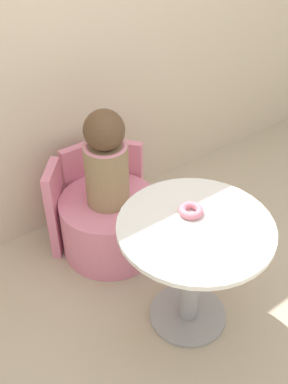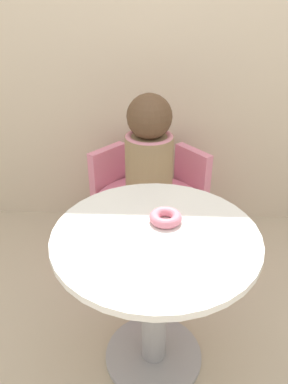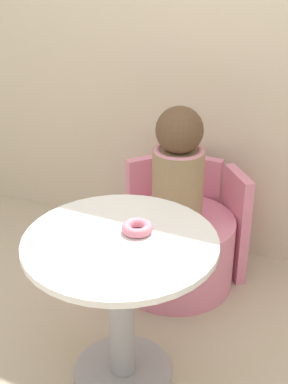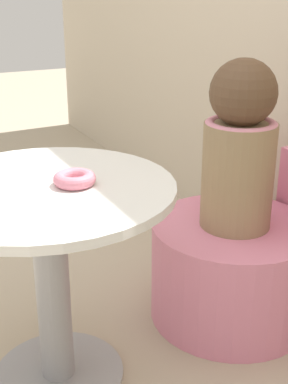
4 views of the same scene
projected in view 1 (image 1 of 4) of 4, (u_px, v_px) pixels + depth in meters
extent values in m
plane|color=#B7A88E|center=(194.00, 314.00, 2.36)|extent=(12.00, 12.00, 0.00)
cube|color=beige|center=(67.00, 28.00, 2.35)|extent=(6.00, 0.06, 2.40)
cylinder|color=#99999E|center=(187.00, 314.00, 2.35)|extent=(0.40, 0.40, 0.02)
cylinder|color=#99999E|center=(191.00, 274.00, 2.17)|extent=(0.10, 0.10, 0.59)
cylinder|color=white|center=(196.00, 227.00, 1.98)|extent=(0.71, 0.71, 0.02)
cylinder|color=pink|center=(110.00, 224.00, 2.66)|extent=(0.57, 0.57, 0.36)
cube|color=pink|center=(82.00, 185.00, 2.79)|extent=(0.24, 0.05, 0.57)
cube|color=pink|center=(124.00, 180.00, 2.83)|extent=(0.19, 0.22, 0.57)
cube|color=pink|center=(56.00, 209.00, 2.61)|extent=(0.19, 0.22, 0.57)
cylinder|color=#937A56|center=(107.00, 175.00, 2.44)|extent=(0.24, 0.24, 0.36)
torus|color=pink|center=(105.00, 148.00, 2.33)|extent=(0.24, 0.24, 0.04)
sphere|color=brown|center=(104.00, 130.00, 2.27)|extent=(0.22, 0.22, 0.22)
torus|color=pink|center=(192.00, 210.00, 2.02)|extent=(0.11, 0.11, 0.04)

